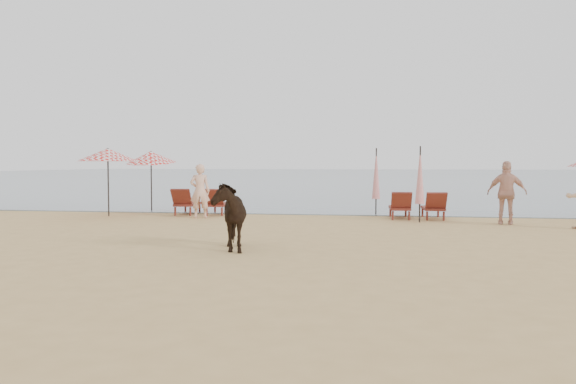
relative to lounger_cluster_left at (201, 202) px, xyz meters
name	(u,v)px	position (x,y,z in m)	size (l,w,h in m)	color
ground	(246,264)	(3.92, -9.52, -0.46)	(120.00, 120.00, 0.00)	tan
sea	(361,175)	(3.92, 70.48, -0.46)	(160.00, 140.00, 0.06)	#51606B
lounger_cluster_left	(201,202)	(0.00, 0.00, 0.00)	(1.94, 1.87, 0.66)	maroon
lounger_cluster_right	(417,206)	(7.67, -0.40, -0.02)	(1.84, 1.77, 0.64)	maroon
umbrella_open_left_a	(108,155)	(-3.10, -1.01, 1.72)	(2.13, 2.13, 2.43)	black
umbrella_open_left_b	(151,157)	(-2.40, 1.17, 1.66)	(1.92, 1.96, 2.45)	black
umbrella_closed_left	(376,174)	(6.31, 0.86, 1.04)	(0.30, 0.30, 2.43)	black
umbrella_closed_right	(420,176)	(7.69, -1.42, 1.04)	(0.30, 0.30, 2.43)	black
cow	(228,215)	(3.11, -7.83, 0.29)	(0.81, 1.78, 1.50)	black
beachgoer_left	(200,191)	(0.32, -1.15, 0.48)	(0.68, 0.45, 1.87)	#DFA78B
beachgoer_right_b	(507,193)	(10.29, -1.63, 0.52)	(1.15, 0.48, 1.96)	tan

